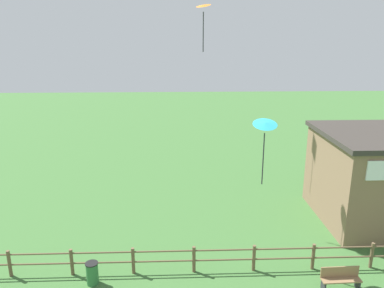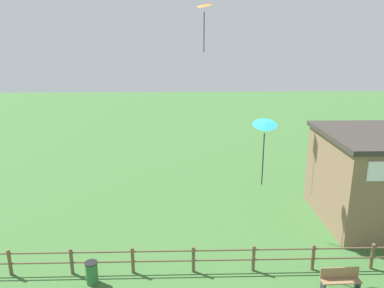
# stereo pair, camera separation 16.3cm
# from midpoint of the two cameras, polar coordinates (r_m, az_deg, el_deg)

# --- Properties ---
(wooden_fence) EXTENTS (20.15, 0.14, 1.16)m
(wooden_fence) POSITION_cam_midpoint_polar(r_m,az_deg,el_deg) (16.13, 0.52, -16.91)
(wooden_fence) COLOR brown
(wooden_fence) RESTS_ON ground_plane
(park_bench_by_building) EXTENTS (1.53, 0.45, 0.89)m
(park_bench_by_building) POSITION_cam_midpoint_polar(r_m,az_deg,el_deg) (16.36, 21.93, -18.52)
(park_bench_by_building) COLOR olive
(park_bench_by_building) RESTS_ON ground_plane
(trash_bin) EXTENTS (0.51, 0.51, 0.93)m
(trash_bin) POSITION_cam_midpoint_polar(r_m,az_deg,el_deg) (16.09, -14.73, -18.43)
(trash_bin) COLOR #2D6B38
(trash_bin) RESTS_ON ground_plane
(kite_cyan_delta) EXTENTS (1.03, 1.01, 2.78)m
(kite_cyan_delta) POSITION_cam_midpoint_polar(r_m,az_deg,el_deg) (15.21, 11.34, 2.67)
(kite_cyan_delta) COLOR #2DB2C6
(kite_orange_delta) EXTENTS (1.04, 1.03, 2.33)m
(kite_orange_delta) POSITION_cam_midpoint_polar(r_m,az_deg,el_deg) (19.31, 2.13, 19.89)
(kite_orange_delta) COLOR orange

